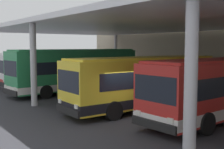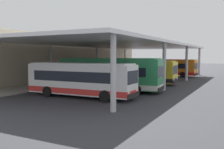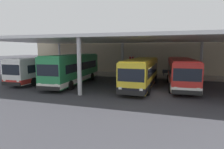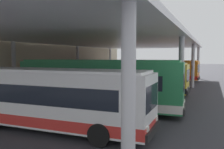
% 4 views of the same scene
% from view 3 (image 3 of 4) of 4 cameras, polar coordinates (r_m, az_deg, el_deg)
% --- Properties ---
extents(ground_plane, '(200.00, 200.00, 0.00)m').
position_cam_3_polar(ground_plane, '(18.47, 11.48, -5.68)').
color(ground_plane, '#333338').
extents(platform_kerb, '(42.00, 4.50, 0.18)m').
position_cam_3_polar(platform_kerb, '(29.98, 13.80, -0.46)').
color(platform_kerb, '#A39E93').
rests_on(platform_kerb, ground).
extents(station_building_facade, '(48.00, 1.60, 6.93)m').
position_cam_3_polar(station_building_facade, '(32.95, 14.35, 6.13)').
color(station_building_facade, '#C1B293').
rests_on(station_building_facade, ground).
extents(canopy_shelter, '(40.00, 17.00, 5.55)m').
position_cam_3_polar(canopy_shelter, '(23.49, 13.24, 10.15)').
color(canopy_shelter, silver).
rests_on(canopy_shelter, ground).
extents(bus_nearest_bay, '(2.79, 10.55, 3.17)m').
position_cam_3_polar(bus_nearest_bay, '(26.53, -20.36, 1.65)').
color(bus_nearest_bay, white).
rests_on(bus_nearest_bay, ground).
extents(bus_second_bay, '(3.22, 11.46, 3.57)m').
position_cam_3_polar(bus_second_bay, '(23.49, -11.57, 1.71)').
color(bus_second_bay, '#28844C').
rests_on(bus_second_bay, ground).
extents(bus_middle_bay, '(2.87, 10.58, 3.17)m').
position_cam_3_polar(bus_middle_bay, '(20.87, 8.84, 0.54)').
color(bus_middle_bay, yellow).
rests_on(bus_middle_bay, ground).
extents(bus_far_bay, '(3.05, 10.63, 3.17)m').
position_cam_3_polar(bus_far_bay, '(22.26, 20.17, 0.60)').
color(bus_far_bay, red).
rests_on(bus_far_bay, ground).
extents(bench_waiting, '(1.80, 0.45, 0.92)m').
position_cam_3_polar(bench_waiting, '(29.92, 16.72, 0.52)').
color(bench_waiting, '#383D47').
rests_on(bench_waiting, platform_kerb).
extents(trash_bin, '(0.52, 0.52, 0.98)m').
position_cam_3_polar(trash_bin, '(30.01, 9.39, 0.79)').
color(trash_bin, '#236638').
rests_on(trash_bin, platform_kerb).
extents(banner_sign, '(0.70, 0.12, 3.20)m').
position_cam_3_polar(banner_sign, '(29.50, 5.89, 3.28)').
color(banner_sign, '#B2B2B7').
rests_on(banner_sign, platform_kerb).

